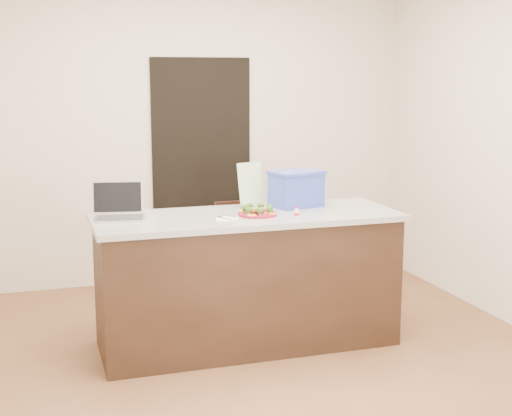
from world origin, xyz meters
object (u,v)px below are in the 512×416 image
object	(u,v)px
laptop	(119,208)
blue_box	(296,188)
chair	(241,249)
island	(247,279)
yogurt_bottle	(297,213)
napkin	(227,219)
plate	(258,214)

from	to	relation	value
laptop	blue_box	xyz separation A→B (m)	(1.26, 0.05, 0.06)
laptop	chair	size ratio (longest dim) A/B	0.44
island	yogurt_bottle	xyz separation A→B (m)	(0.28, -0.21, 0.49)
napkin	blue_box	xyz separation A→B (m)	(0.59, 0.29, 0.13)
yogurt_bottle	plate	bearing A→B (deg)	147.55
island	napkin	xyz separation A→B (m)	(-0.18, -0.12, 0.46)
plate	napkin	bearing A→B (deg)	-166.02
napkin	yogurt_bottle	world-z (taller)	yogurt_bottle
blue_box	plate	bearing A→B (deg)	-162.13
yogurt_bottle	blue_box	bearing A→B (deg)	69.77
plate	laptop	size ratio (longest dim) A/B	0.69
napkin	chair	bearing A→B (deg)	67.87
laptop	chair	xyz separation A→B (m)	(1.02, 0.63, -0.50)
plate	chair	size ratio (longest dim) A/B	0.30
napkin	chair	xyz separation A→B (m)	(0.36, 0.87, -0.43)
blue_box	chair	world-z (taller)	blue_box
yogurt_bottle	blue_box	distance (m)	0.41
napkin	yogurt_bottle	xyz separation A→B (m)	(0.45, -0.09, 0.03)
blue_box	chair	distance (m)	0.84
blue_box	chair	bearing A→B (deg)	97.25
laptop	blue_box	world-z (taller)	blue_box
island	yogurt_bottle	size ratio (longest dim) A/B	29.88
island	laptop	size ratio (longest dim) A/B	5.43
plate	blue_box	bearing A→B (deg)	32.84
island	laptop	bearing A→B (deg)	171.53
island	chair	size ratio (longest dim) A/B	2.39
laptop	island	bearing A→B (deg)	2.22
napkin	laptop	bearing A→B (deg)	159.68
yogurt_bottle	chair	distance (m)	1.07
napkin	chair	size ratio (longest dim) A/B	0.16
napkin	island	bearing A→B (deg)	34.58
plate	blue_box	world-z (taller)	blue_box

